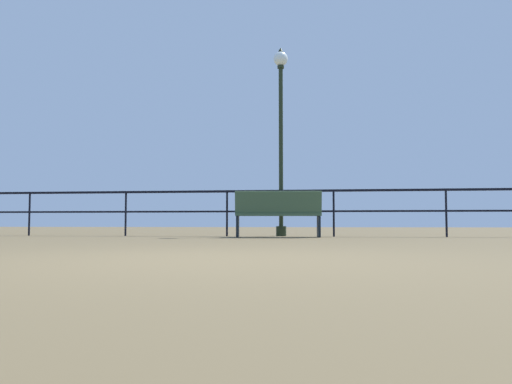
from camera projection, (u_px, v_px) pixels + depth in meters
name	position (u px, v px, depth m)	size (l,w,h in m)	color
ground_plane	(210.00, 260.00, 4.13)	(60.00, 60.00, 0.00)	brown
pier_railing	(280.00, 202.00, 11.15)	(25.68, 0.05, 1.01)	black
bench_near_left	(278.00, 212.00, 10.39)	(1.78, 0.81, 0.94)	#365239
lamppost_center	(281.00, 118.00, 11.55)	(0.32, 0.32, 4.28)	black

